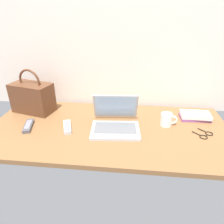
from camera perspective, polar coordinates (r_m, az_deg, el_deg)
The scene contains 8 objects.
desk at distance 1.38m, azimuth -1.05°, elevation -4.95°, with size 1.60×0.76×0.03m.
laptop at distance 1.36m, azimuth 0.94°, elevation -2.69°, with size 0.33×0.32×0.21m.
coffee_mug at distance 1.44m, azimuth 14.90°, elevation -1.99°, with size 0.11×0.08×0.09m.
remote_control_near at distance 1.40m, azimuth -12.25°, elevation -4.06°, with size 0.10×0.17×0.02m.
remote_control_far at distance 1.48m, azimuth -22.12°, elevation -3.57°, with size 0.09×0.17×0.02m.
eyeglasses at distance 1.42m, azimuth 24.54°, elevation -5.80°, with size 0.14×0.14×0.01m.
handbag at distance 1.66m, azimuth -21.14°, elevation 3.88°, with size 0.33×0.23×0.33m.
book_stack at distance 1.59m, azimuth 22.00°, elevation -1.03°, with size 0.21×0.12×0.04m.
Camera 1 is at (0.15, -1.17, 0.74)m, focal length 33.05 mm.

